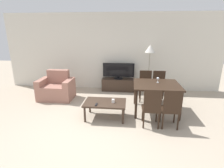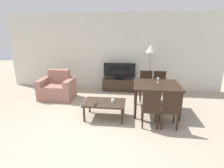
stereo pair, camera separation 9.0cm
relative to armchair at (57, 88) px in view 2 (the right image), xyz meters
name	(u,v)px [view 2 (the right image)]	position (x,y,z in m)	size (l,w,h in m)	color
ground_plane	(92,136)	(1.59, -2.00, -0.32)	(18.00, 18.00, 0.00)	tan
wall_back	(112,52)	(1.59, 1.26, 1.03)	(7.76, 0.06, 2.70)	silver
armchair	(57,88)	(0.00, 0.00, 0.00)	(1.04, 0.73, 0.89)	#9E6B5B
tv_stand	(119,85)	(1.90, 0.99, -0.10)	(1.17, 0.39, 0.44)	#38281E
tv	(119,71)	(1.90, 0.99, 0.41)	(1.11, 0.32, 0.57)	black
coffee_table	(105,104)	(1.72, -1.15, 0.05)	(1.01, 0.64, 0.42)	#38281E
dining_table	(156,87)	(2.99, -0.64, 0.36)	(1.17, 1.04, 0.77)	black
dining_chair_near	(151,107)	(2.79, -1.48, 0.18)	(0.40, 0.40, 0.91)	black
dining_chair_far	(159,85)	(3.20, 0.19, 0.18)	(0.40, 0.40, 0.91)	black
dining_chair_near_right	(170,108)	(3.20, -1.48, 0.18)	(0.40, 0.40, 0.91)	black
dining_chair_far_left	(146,85)	(2.79, 0.19, 0.18)	(0.40, 0.40, 0.91)	black
floor_lamp	(151,51)	(2.94, 0.85, 1.12)	(0.34, 0.34, 1.65)	gray
remote_primary	(96,104)	(1.54, -1.34, 0.11)	(0.04, 0.15, 0.02)	black
cup_white_near	(113,101)	(1.92, -1.16, 0.14)	(0.07, 0.07, 0.09)	white
wine_glass_left	(158,79)	(3.04, -0.51, 0.55)	(0.07, 0.07, 0.15)	silver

